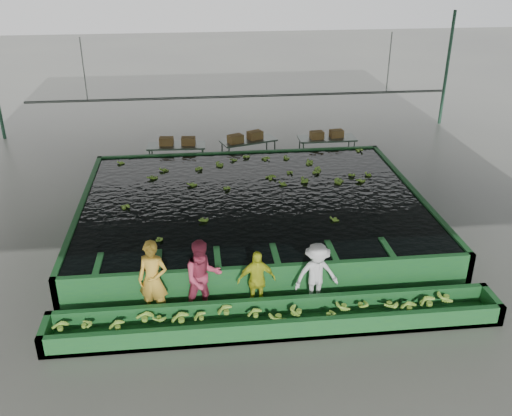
{
  "coord_description": "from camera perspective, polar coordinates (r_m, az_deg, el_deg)",
  "views": [
    {
      "loc": [
        -1.6,
        -13.7,
        7.81
      ],
      "look_at": [
        0.0,
        0.5,
        1.0
      ],
      "focal_mm": 40.0,
      "sensor_mm": 36.0,
      "label": 1
    }
  ],
  "objects": [
    {
      "name": "flotation_tank",
      "position": [
        16.97,
        -0.38,
        -0.23
      ],
      "size": [
        10.0,
        8.0,
        0.9
      ],
      "primitive_type": null,
      "color": "#1B5725",
      "rests_on": "ground"
    },
    {
      "name": "packing_table_mid",
      "position": [
        21.65,
        -0.75,
        5.66
      ],
      "size": [
        2.21,
        1.41,
        0.94
      ],
      "primitive_type": null,
      "rotation": [
        0.0,
        0.0,
        0.31
      ],
      "color": "#59605B",
      "rests_on": "ground"
    },
    {
      "name": "worker_d",
      "position": [
        13.23,
        6.07,
        -6.68
      ],
      "size": [
        1.11,
        0.73,
        1.61
      ],
      "primitive_type": "imported",
      "rotation": [
        0.0,
        0.0,
        0.13
      ],
      "color": "silver",
      "rests_on": "ground"
    },
    {
      "name": "rail_hanger_right",
      "position": [
        20.2,
        13.16,
        13.96
      ],
      "size": [
        0.04,
        0.04,
        2.0
      ],
      "primitive_type": "cylinder",
      "color": "#59605B",
      "rests_on": "shed_roof"
    },
    {
      "name": "trough_bananas",
      "position": [
        12.63,
        2.12,
        -10.47
      ],
      "size": [
        8.7,
        0.58,
        0.12
      ],
      "primitive_type": null,
      "color": "#79B133",
      "rests_on": "sorting_trough"
    },
    {
      "name": "packing_table_right",
      "position": [
        21.95,
        7.05,
        5.8
      ],
      "size": [
        2.15,
        0.87,
        0.98
      ],
      "primitive_type": null,
      "rotation": [
        0.0,
        0.0,
        -0.0
      ],
      "color": "#59605B",
      "rests_on": "ground"
    },
    {
      "name": "rail_hanger_left",
      "position": [
        19.39,
        -16.85,
        13.09
      ],
      "size": [
        0.04,
        0.04,
        2.0
      ],
      "primitive_type": "cylinder",
      "color": "#59605B",
      "rests_on": "shed_roof"
    },
    {
      "name": "cableway_rail",
      "position": [
        19.38,
        -1.52,
        11.1
      ],
      "size": [
        0.08,
        0.08,
        14.0
      ],
      "primitive_type": "cylinder",
      "color": "#59605B",
      "rests_on": "shed_roof"
    },
    {
      "name": "worker_a",
      "position": [
        12.93,
        -10.26,
        -7.08
      ],
      "size": [
        0.79,
        0.64,
        1.88
      ],
      "primitive_type": "imported",
      "rotation": [
        0.0,
        0.0,
        -0.3
      ],
      "color": "gold",
      "rests_on": "ground"
    },
    {
      "name": "sorting_trough",
      "position": [
        12.72,
        2.11,
        -11.01
      ],
      "size": [
        10.0,
        1.0,
        0.5
      ],
      "primitive_type": null,
      "color": "#1B5725",
      "rests_on": "ground"
    },
    {
      "name": "shed_roof",
      "position": [
        14.08,
        0.24,
        13.96
      ],
      "size": [
        20.0,
        22.0,
        0.04
      ],
      "primitive_type": "cube",
      "color": "gray",
      "rests_on": "shed_posts"
    },
    {
      "name": "box_stack_mid",
      "position": [
        21.4,
        -1.07,
        6.74
      ],
      "size": [
        1.4,
        0.93,
        0.3
      ],
      "primitive_type": null,
      "rotation": [
        0.0,
        0.0,
        0.44
      ],
      "color": "brown",
      "rests_on": "packing_table_mid"
    },
    {
      "name": "worker_b",
      "position": [
        12.9,
        -5.34,
        -6.94
      ],
      "size": [
        1.05,
        0.91,
        1.84
      ],
      "primitive_type": "imported",
      "rotation": [
        0.0,
        0.0,
        0.27
      ],
      "color": "#B53854",
      "rests_on": "ground"
    },
    {
      "name": "shed_posts",
      "position": [
        14.78,
        0.22,
        4.42
      ],
      "size": [
        20.0,
        22.0,
        5.0
      ],
      "primitive_type": null,
      "color": "#204531",
      "rests_on": "ground"
    },
    {
      "name": "box_stack_right",
      "position": [
        21.77,
        7.06,
        6.99
      ],
      "size": [
        1.29,
        0.5,
        0.27
      ],
      "primitive_type": null,
      "rotation": [
        0.0,
        0.0,
        0.12
      ],
      "color": "brown",
      "rests_on": "packing_table_right"
    },
    {
      "name": "tank_water",
      "position": [
        16.8,
        -0.38,
        1.0
      ],
      "size": [
        9.7,
        7.7,
        0.0
      ],
      "primitive_type": "cube",
      "color": "black",
      "rests_on": "flotation_tank"
    },
    {
      "name": "floating_bananas",
      "position": [
        17.52,
        -0.66,
        2.07
      ],
      "size": [
        8.79,
        5.99,
        0.12
      ],
      "primitive_type": null,
      "color": "#79B133",
      "rests_on": "tank_water"
    },
    {
      "name": "ground",
      "position": [
        15.85,
        0.2,
        -4.04
      ],
      "size": [
        80.0,
        80.0,
        0.0
      ],
      "primitive_type": "plane",
      "color": "#5F6058",
      "rests_on": "ground"
    },
    {
      "name": "box_stack_left",
      "position": [
        21.1,
        -7.84,
        6.28
      ],
      "size": [
        1.32,
        0.46,
        0.28
      ],
      "primitive_type": null,
      "rotation": [
        0.0,
        0.0,
        -0.08
      ],
      "color": "brown",
      "rests_on": "packing_table_left"
    },
    {
      "name": "worker_c",
      "position": [
        13.05,
        0.04,
        -7.27
      ],
      "size": [
        0.92,
        0.45,
        1.51
      ],
      "primitive_type": "imported",
      "rotation": [
        0.0,
        0.0,
        0.09
      ],
      "color": "#C2CE24",
      "rests_on": "ground"
    },
    {
      "name": "packing_table_left",
      "position": [
        21.26,
        -7.89,
        5.05
      ],
      "size": [
        2.13,
        0.93,
        0.96
      ],
      "primitive_type": null,
      "rotation": [
        0.0,
        0.0,
        -0.04
      ],
      "color": "#59605B",
      "rests_on": "ground"
    }
  ]
}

